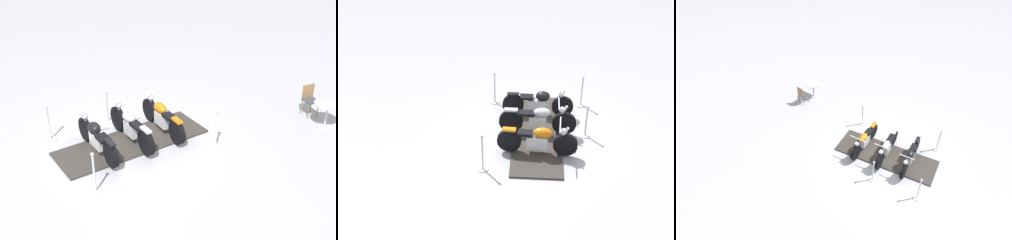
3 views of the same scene
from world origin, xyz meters
TOP-DOWN VIEW (x-y plane):
  - ground_plane at (0.00, 0.00)m, footprint 80.00×80.00m
  - display_platform at (0.00, 0.00)m, footprint 4.43×3.20m
  - motorcycle_copper at (0.90, 0.49)m, footprint 1.11×2.10m
  - motorcycle_chrome at (-0.01, 0.02)m, footprint 1.14×2.10m
  - motorcycle_black at (-0.92, -0.44)m, footprint 1.10×2.04m
  - stanchion_right_rear at (-2.26, 0.45)m, footprint 0.33×0.33m
  - stanchion_left_rear at (-0.96, -2.09)m, footprint 0.33×0.33m
  - stanchion_right_mid at (-0.65, 1.27)m, footprint 0.31×0.31m
  - stanchion_left_front at (2.26, -0.45)m, footprint 0.29×0.29m
  - cafe_table at (5.68, 0.25)m, footprint 0.80×0.80m
  - cafe_chair_near_table at (5.47, 1.05)m, footprint 0.49×0.49m

SIDE VIEW (x-z plane):
  - ground_plane at x=0.00m, z-range 0.00..0.00m
  - display_platform at x=0.00m, z-range 0.00..0.06m
  - stanchion_right_mid at x=-0.65m, z-range -0.17..0.86m
  - stanchion_right_rear at x=-2.26m, z-range -0.19..0.88m
  - stanchion_left_rear at x=-0.96m, z-range -0.19..0.90m
  - stanchion_left_front at x=2.26m, z-range -0.16..0.95m
  - motorcycle_copper at x=0.90m, z-range 0.00..0.99m
  - motorcycle_black at x=-0.92m, z-range 0.01..0.99m
  - motorcycle_chrome at x=-0.01m, z-range 0.00..1.03m
  - cafe_chair_near_table at x=5.47m, z-range 0.08..1.03m
  - cafe_table at x=5.68m, z-range 0.19..0.94m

